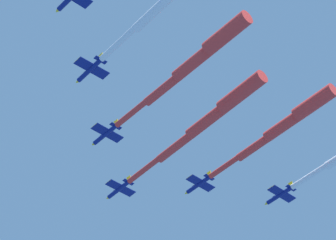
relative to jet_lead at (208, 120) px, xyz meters
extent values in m
cylinder|color=navy|center=(-33.23, 10.24, 0.00)|extent=(8.94, 3.68, 1.13)
cone|color=yellow|center=(-38.06, 11.70, 0.00)|extent=(1.55, 1.40, 1.07)
cylinder|color=black|center=(-28.68, 8.88, 0.00)|extent=(0.82, 0.98, 0.85)
ellipsoid|color=black|center=(-35.13, 10.80, 0.47)|extent=(2.04, 1.29, 0.70)
cube|color=navy|center=(-32.71, 10.09, -0.05)|extent=(5.01, 8.82, 0.38)
cube|color=yellow|center=(-33.82, 6.40, -0.08)|extent=(2.40, 1.34, 0.12)
cube|color=yellow|center=(-31.60, 13.77, 0.13)|extent=(2.40, 1.34, 0.12)
cube|color=navy|center=(-29.61, 9.15, 0.00)|extent=(1.98, 3.38, 0.19)
cube|color=yellow|center=(-29.62, 9.13, 0.95)|extent=(1.39, 0.57, 1.90)
cylinder|color=red|center=(-22.71, 7.08, 0.00)|extent=(13.49, 5.31, 1.44)
cylinder|color=red|center=(-11.25, 3.94, 0.01)|extent=(13.70, 6.00, 2.16)
cylinder|color=red|center=(0.00, 0.12, 0.00)|extent=(13.91, 6.69, 2.88)
cylinder|color=red|center=(11.25, -3.73, -0.01)|extent=(14.11, 7.38, 3.60)
cylinder|color=navy|center=(-24.02, -8.91, 0.16)|extent=(8.97, 3.54, 1.15)
cone|color=yellow|center=(-28.88, -7.54, 0.16)|extent=(1.55, 1.40, 1.09)
cylinder|color=black|center=(-19.45, -10.20, 0.16)|extent=(0.81, 0.99, 0.86)
ellipsoid|color=black|center=(-25.93, -8.40, 0.63)|extent=(2.04, 1.28, 0.71)
cube|color=navy|center=(-23.50, -9.05, 0.11)|extent=(4.87, 8.81, 0.53)
cube|color=yellow|center=(-24.55, -12.76, 0.00)|extent=(2.40, 1.30, 0.13)
cube|color=yellow|center=(-22.46, -5.36, 0.36)|extent=(2.40, 1.30, 0.13)
cube|color=navy|center=(-20.38, -9.93, 0.16)|extent=(1.93, 3.38, 0.25)
cube|color=yellow|center=(-20.40, -9.98, 1.11)|extent=(1.40, 0.58, 1.90)
cylinder|color=red|center=(-13.98, -11.74, 0.16)|extent=(12.32, 4.76, 1.46)
cylinder|color=red|center=(-3.53, -14.37, 0.18)|extent=(12.52, 5.47, 2.20)
cylinder|color=red|center=(6.72, -17.68, 0.16)|extent=(12.71, 6.17, 2.93)
cylinder|color=red|center=(16.97, -21.02, 0.14)|extent=(12.91, 6.88, 3.66)
cylinder|color=navy|center=(-15.14, 21.41, 1.53)|extent=(8.97, 3.53, 1.14)
cone|color=yellow|center=(-20.01, 22.77, 1.53)|extent=(1.54, 1.39, 1.08)
cylinder|color=black|center=(-10.57, 20.13, 1.53)|extent=(0.81, 0.99, 0.85)
ellipsoid|color=black|center=(-17.06, 21.93, 2.00)|extent=(2.04, 1.27, 0.71)
cube|color=navy|center=(-14.62, 21.27, 1.48)|extent=(4.87, 8.82, 0.45)
cube|color=yellow|center=(-15.66, 17.56, 1.41)|extent=(2.40, 1.30, 0.13)
cube|color=yellow|center=(-13.59, 24.97, 1.70)|extent=(2.40, 1.30, 0.13)
cube|color=navy|center=(-11.51, 20.39, 1.53)|extent=(1.92, 3.38, 0.22)
cube|color=yellow|center=(-11.51, 20.36, 2.48)|extent=(1.40, 0.56, 1.90)
cylinder|color=red|center=(-5.39, 18.67, 1.53)|extent=(11.64, 4.55, 1.45)
cylinder|color=red|center=(4.48, 16.22, 1.55)|extent=(11.84, 5.25, 2.18)
cylinder|color=red|center=(14.15, 13.08, 1.53)|extent=(12.04, 5.95, 2.90)
cylinder|color=red|center=(23.82, 9.91, 1.51)|extent=(12.23, 6.65, 3.63)
cylinder|color=navy|center=(-14.82, -28.07, 0.51)|extent=(8.95, 3.74, 1.17)
cone|color=yellow|center=(-19.65, -26.60, 0.51)|extent=(1.57, 1.44, 1.11)
cylinder|color=black|center=(-10.27, -29.45, 0.51)|extent=(0.83, 1.01, 0.88)
ellipsoid|color=black|center=(-16.72, -27.52, 0.97)|extent=(2.05, 1.32, 0.73)
cube|color=navy|center=(-14.30, -28.22, 0.46)|extent=(5.03, 8.81, 0.68)
cube|color=yellow|center=(-15.42, -31.90, 0.28)|extent=(2.41, 1.34, 0.14)
cube|color=yellow|center=(-13.18, -24.55, 0.78)|extent=(2.41, 1.34, 0.14)
cube|color=navy|center=(-11.20, -29.17, 0.51)|extent=(1.98, 3.38, 0.31)
cube|color=yellow|center=(-11.22, -29.23, 1.46)|extent=(1.41, 0.64, 1.90)
cylinder|color=white|center=(-4.30, -31.27, 0.51)|extent=(13.52, 5.41, 1.49)
cylinder|color=white|center=(7.17, -34.45, 0.53)|extent=(13.74, 6.12, 2.23)
cylinder|color=navy|center=(2.94, 32.57, -2.26)|extent=(8.96, 3.55, 1.12)
cone|color=yellow|center=(-1.92, 33.96, -2.26)|extent=(1.54, 1.38, 1.07)
cylinder|color=black|center=(7.51, 31.27, -2.26)|extent=(0.81, 0.97, 0.84)
ellipsoid|color=black|center=(1.03, 33.11, -1.80)|extent=(2.04, 1.27, 0.70)
cube|color=navy|center=(3.46, 32.43, -2.31)|extent=(4.90, 8.82, 0.32)
cube|color=yellow|center=(2.40, 28.72, -2.33)|extent=(2.40, 1.31, 0.12)
cube|color=yellow|center=(4.51, 36.13, -2.16)|extent=(2.40, 1.31, 0.12)
cube|color=navy|center=(6.57, 31.54, -2.26)|extent=(1.94, 3.38, 0.17)
cube|color=yellow|center=(6.57, 31.52, -1.31)|extent=(1.39, 0.54, 1.90)
cylinder|color=white|center=(13.30, 29.62, -2.26)|extent=(13.05, 4.99, 1.43)
cone|color=yellow|center=(-10.48, -45.86, -0.17)|extent=(1.55, 1.41, 1.11)
ellipsoid|color=black|center=(-7.53, -46.72, 0.30)|extent=(2.04, 1.28, 0.72)
cube|color=yellow|center=(-4.06, -43.67, 0.08)|extent=(2.40, 1.30, 0.14)
camera|label=1|loc=(66.15, -123.43, -137.05)|focal=86.48mm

